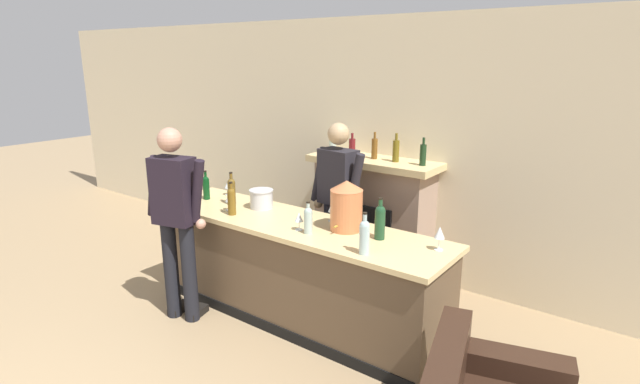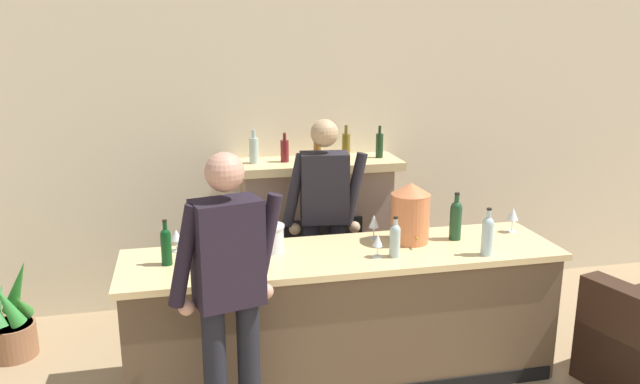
% 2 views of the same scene
% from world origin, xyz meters
% --- Properties ---
extents(wall_back_panel, '(12.00, 0.07, 2.75)m').
position_xyz_m(wall_back_panel, '(0.00, 4.48, 1.38)').
color(wall_back_panel, beige).
rests_on(wall_back_panel, ground_plane).
extents(bar_counter, '(2.94, 0.75, 0.93)m').
position_xyz_m(bar_counter, '(-0.05, 2.96, 0.47)').
color(bar_counter, brown).
rests_on(bar_counter, ground_plane).
extents(fireplace_stone, '(1.41, 0.52, 1.60)m').
position_xyz_m(fireplace_stone, '(0.03, 4.22, 0.67)').
color(fireplace_stone, gray).
rests_on(fireplace_stone, ground_plane).
extents(potted_plant_corner, '(0.43, 0.46, 0.73)m').
position_xyz_m(potted_plant_corner, '(-2.39, 3.79, 0.28)').
color(potted_plant_corner, '#926141').
rests_on(potted_plant_corner, ground_plane).
extents(person_customer, '(0.64, 0.37, 1.77)m').
position_xyz_m(person_customer, '(-0.86, 2.35, 0.98)').
color(person_customer, black).
rests_on(person_customer, ground_plane).
extents(person_bartender, '(0.66, 0.34, 1.74)m').
position_xyz_m(person_bartender, '(-0.03, 3.64, 0.96)').
color(person_bartender, '#1F212B').
rests_on(person_bartender, ground_plane).
extents(copper_dispenser, '(0.27, 0.31, 0.43)m').
position_xyz_m(copper_dispenser, '(0.45, 3.07, 1.15)').
color(copper_dispenser, '#CB7143').
rests_on(copper_dispenser, bar_counter).
extents(ice_bucket_steel, '(0.23, 0.23, 0.18)m').
position_xyz_m(ice_bucket_steel, '(-0.55, 3.10, 1.02)').
color(ice_bucket_steel, silver).
rests_on(ice_bucket_steel, bar_counter).
extents(wine_bottle_rose_blush, '(0.08, 0.08, 0.32)m').
position_xyz_m(wine_bottle_rose_blush, '(-0.86, 3.02, 1.08)').
color(wine_bottle_rose_blush, brown).
rests_on(wine_bottle_rose_blush, bar_counter).
extents(wine_bottle_port_short, '(0.08, 0.08, 0.34)m').
position_xyz_m(wine_bottle_port_short, '(0.78, 3.05, 1.09)').
color(wine_bottle_port_short, '#1B4125').
rests_on(wine_bottle_port_short, bar_counter).
extents(wine_bottle_burgundy_dark, '(0.08, 0.08, 0.31)m').
position_xyz_m(wine_bottle_burgundy_dark, '(-0.62, 2.79, 1.07)').
color(wine_bottle_burgundy_dark, brown).
rests_on(wine_bottle_burgundy_dark, bar_counter).
extents(wine_bottle_chardonnay_pale, '(0.07, 0.07, 0.27)m').
position_xyz_m(wine_bottle_chardonnay_pale, '(0.25, 2.81, 1.06)').
color(wine_bottle_chardonnay_pale, '#9DB4AF').
rests_on(wine_bottle_chardonnay_pale, bar_counter).
extents(wine_bottle_merlot_tall, '(0.07, 0.07, 0.30)m').
position_xyz_m(wine_bottle_merlot_tall, '(-1.20, 2.99, 1.07)').
color(wine_bottle_merlot_tall, '#0C3D17').
rests_on(wine_bottle_merlot_tall, bar_counter).
extents(wine_bottle_cabernet_heavy, '(0.08, 0.08, 0.32)m').
position_xyz_m(wine_bottle_cabernet_heavy, '(0.85, 2.71, 1.08)').
color(wine_bottle_cabernet_heavy, '#A0BDBF').
rests_on(wine_bottle_cabernet_heavy, bar_counter).
extents(wine_glass_back_row, '(0.08, 0.08, 0.17)m').
position_xyz_m(wine_glass_back_row, '(-0.74, 2.86, 1.05)').
color(wine_glass_back_row, silver).
rests_on(wine_glass_back_row, bar_counter).
extents(wine_glass_front_left, '(0.08, 0.08, 0.15)m').
position_xyz_m(wine_glass_front_left, '(-1.14, 3.23, 1.04)').
color(wine_glass_front_left, silver).
rests_on(wine_glass_front_left, bar_counter).
extents(wine_glass_front_right, '(0.08, 0.08, 0.19)m').
position_xyz_m(wine_glass_front_right, '(1.26, 3.11, 1.07)').
color(wine_glass_front_right, silver).
rests_on(wine_glass_front_right, bar_counter).
extents(wine_glass_near_bucket, '(0.07, 0.07, 0.18)m').
position_xyz_m(wine_glass_near_bucket, '(0.22, 3.18, 1.06)').
color(wine_glass_near_bucket, silver).
rests_on(wine_glass_near_bucket, bar_counter).
extents(wine_glass_by_dispenser, '(0.07, 0.07, 0.15)m').
position_xyz_m(wine_glass_by_dispenser, '(0.14, 2.83, 1.04)').
color(wine_glass_by_dispenser, silver).
rests_on(wine_glass_by_dispenser, bar_counter).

